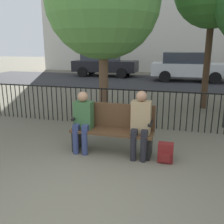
# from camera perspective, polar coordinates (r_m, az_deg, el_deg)

# --- Properties ---
(ground_plane) EXTENTS (80.00, 80.00, 0.00)m
(ground_plane) POSITION_cam_1_polar(r_m,az_deg,el_deg) (3.28, -9.41, -22.29)
(ground_plane) COLOR #605B4C
(park_bench) EXTENTS (1.54, 0.45, 0.92)m
(park_bench) POSITION_cam_1_polar(r_m,az_deg,el_deg) (4.71, 0.25, -3.44)
(park_bench) COLOR #4C331E
(park_bench) RESTS_ON ground
(seated_person_0) EXTENTS (0.34, 0.39, 1.16)m
(seated_person_0) POSITION_cam_1_polar(r_m,az_deg,el_deg) (4.72, -6.69, -1.52)
(seated_person_0) COLOR navy
(seated_person_0) RESTS_ON ground
(seated_person_1) EXTENTS (0.34, 0.39, 1.22)m
(seated_person_1) POSITION_cam_1_polar(r_m,az_deg,el_deg) (4.44, 6.54, -2.18)
(seated_person_1) COLOR black
(seated_person_1) RESTS_ON ground
(backpack) EXTENTS (0.26, 0.20, 0.35)m
(backpack) POSITION_cam_1_polar(r_m,az_deg,el_deg) (4.49, 12.12, -9.12)
(backpack) COLOR maroon
(backpack) RESTS_ON ground
(fence_railing) EXTENTS (9.01, 0.03, 0.95)m
(fence_railing) POSITION_cam_1_polar(r_m,az_deg,el_deg) (6.18, 3.87, 1.66)
(fence_railing) COLOR black
(fence_railing) RESTS_ON ground
(tree_3) EXTENTS (3.05, 3.05, 4.65)m
(tree_3) POSITION_cam_1_polar(r_m,az_deg,el_deg) (7.14, -2.08, 24.06)
(tree_3) COLOR brown
(tree_3) RESTS_ON ground
(street_surface) EXTENTS (24.00, 6.00, 0.01)m
(street_surface) POSITION_cam_1_polar(r_m,az_deg,el_deg) (14.53, 10.56, 6.86)
(street_surface) COLOR #2B2B2D
(street_surface) RESTS_ON ground
(parked_car_0) EXTENTS (4.20, 1.94, 1.62)m
(parked_car_0) POSITION_cam_1_polar(r_m,az_deg,el_deg) (16.87, -1.82, 11.05)
(parked_car_0) COLOR black
(parked_car_0) RESTS_ON ground
(parked_car_1) EXTENTS (4.20, 1.94, 1.62)m
(parked_car_1) POSITION_cam_1_polar(r_m,az_deg,el_deg) (15.08, 16.98, 9.96)
(parked_car_1) COLOR silver
(parked_car_1) RESTS_ON ground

